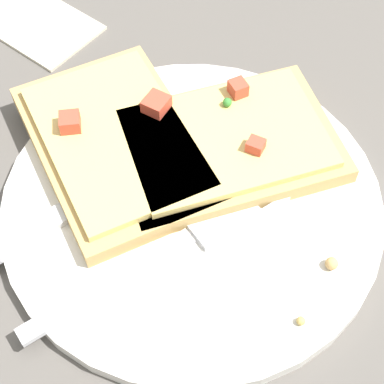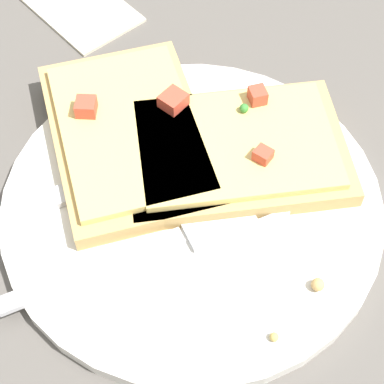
{
  "view_description": "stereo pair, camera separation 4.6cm",
  "coord_description": "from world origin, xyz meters",
  "px_view_note": "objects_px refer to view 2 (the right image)",
  "views": [
    {
      "loc": [
        -0.16,
        0.21,
        0.41
      ],
      "look_at": [
        0.0,
        0.0,
        0.02
      ],
      "focal_mm": 60.0,
      "sensor_mm": 36.0,
      "label": 1
    },
    {
      "loc": [
        -0.2,
        0.17,
        0.41
      ],
      "look_at": [
        0.0,
        0.0,
        0.02
      ],
      "focal_mm": 60.0,
      "sensor_mm": 36.0,
      "label": 2
    }
  ],
  "objects_px": {
    "knife": "(85,187)",
    "pizza_slice_main": "(236,149)",
    "fork": "(166,245)",
    "pizza_slice_corner": "(134,130)",
    "napkin": "(77,4)",
    "plate": "(192,204)"
  },
  "relations": [
    {
      "from": "knife",
      "to": "pizza_slice_corner",
      "type": "relative_size",
      "value": 1.05
    },
    {
      "from": "napkin",
      "to": "pizza_slice_main",
      "type": "bearing_deg",
      "value": 175.44
    },
    {
      "from": "plate",
      "to": "knife",
      "type": "height_order",
      "value": "knife"
    },
    {
      "from": "knife",
      "to": "pizza_slice_main",
      "type": "height_order",
      "value": "pizza_slice_main"
    },
    {
      "from": "knife",
      "to": "pizza_slice_corner",
      "type": "distance_m",
      "value": 0.06
    },
    {
      "from": "napkin",
      "to": "plate",
      "type": "bearing_deg",
      "value": 163.96
    },
    {
      "from": "plate",
      "to": "knife",
      "type": "distance_m",
      "value": 0.08
    },
    {
      "from": "fork",
      "to": "pizza_slice_corner",
      "type": "distance_m",
      "value": 0.1
    },
    {
      "from": "fork",
      "to": "pizza_slice_corner",
      "type": "bearing_deg",
      "value": 81.09
    },
    {
      "from": "pizza_slice_main",
      "to": "knife",
      "type": "bearing_deg",
      "value": 6.92
    },
    {
      "from": "fork",
      "to": "pizza_slice_main",
      "type": "bearing_deg",
      "value": 32.44
    },
    {
      "from": "knife",
      "to": "napkin",
      "type": "height_order",
      "value": "knife"
    },
    {
      "from": "fork",
      "to": "knife",
      "type": "bearing_deg",
      "value": 116.83
    },
    {
      "from": "napkin",
      "to": "knife",
      "type": "bearing_deg",
      "value": 146.29
    },
    {
      "from": "pizza_slice_main",
      "to": "pizza_slice_corner",
      "type": "bearing_deg",
      "value": -21.47
    },
    {
      "from": "knife",
      "to": "pizza_slice_main",
      "type": "bearing_deg",
      "value": -10.97
    },
    {
      "from": "plate",
      "to": "pizza_slice_main",
      "type": "distance_m",
      "value": 0.05
    },
    {
      "from": "plate",
      "to": "knife",
      "type": "relative_size",
      "value": 1.31
    },
    {
      "from": "plate",
      "to": "pizza_slice_corner",
      "type": "xyz_separation_m",
      "value": [
        0.07,
        -0.0,
        0.02
      ]
    },
    {
      "from": "knife",
      "to": "napkin",
      "type": "xyz_separation_m",
      "value": [
        0.19,
        -0.12,
        -0.01
      ]
    },
    {
      "from": "fork",
      "to": "knife",
      "type": "height_order",
      "value": "knife"
    },
    {
      "from": "knife",
      "to": "pizza_slice_main",
      "type": "relative_size",
      "value": 1.06
    }
  ]
}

